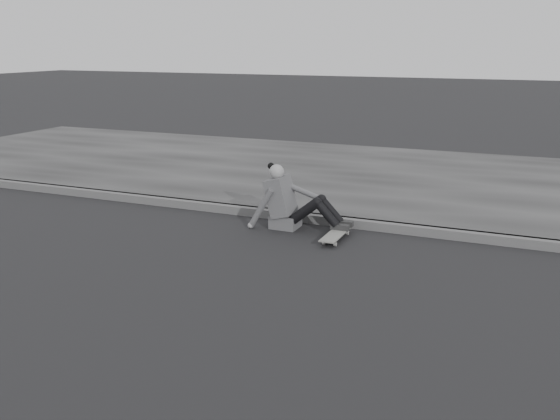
% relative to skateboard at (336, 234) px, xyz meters
% --- Properties ---
extents(ground, '(80.00, 80.00, 0.00)m').
position_rel_skateboard_xyz_m(ground, '(1.67, -1.96, -0.07)').
color(ground, black).
rests_on(ground, ground).
extents(curb, '(24.00, 0.16, 0.12)m').
position_rel_skateboard_xyz_m(curb, '(1.67, 0.62, -0.01)').
color(curb, '#535353').
rests_on(curb, ground).
extents(sidewalk, '(24.00, 6.00, 0.12)m').
position_rel_skateboard_xyz_m(sidewalk, '(1.67, 3.64, -0.01)').
color(sidewalk, '#343434').
rests_on(sidewalk, ground).
extents(skateboard, '(0.20, 0.78, 0.09)m').
position_rel_skateboard_xyz_m(skateboard, '(0.00, 0.00, 0.00)').
color(skateboard, '#979792').
rests_on(skateboard, ground).
extents(seated_woman, '(1.38, 0.46, 0.88)m').
position_rel_skateboard_xyz_m(seated_woman, '(-0.73, 0.25, 0.29)').
color(seated_woman, '#4F5052').
rests_on(seated_woman, ground).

